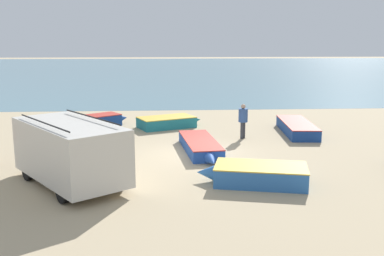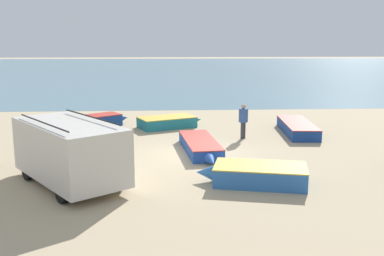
{
  "view_description": "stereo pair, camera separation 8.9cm",
  "coord_description": "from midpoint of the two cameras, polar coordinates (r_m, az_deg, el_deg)",
  "views": [
    {
      "loc": [
        -1.3,
        -18.89,
        4.95
      ],
      "look_at": [
        -0.08,
        0.72,
        1.0
      ],
      "focal_mm": 42.0,
      "sensor_mm": 36.0,
      "label": 1
    },
    {
      "loc": [
        -1.21,
        -18.9,
        4.95
      ],
      "look_at": [
        -0.08,
        0.72,
        1.0
      ],
      "focal_mm": 42.0,
      "sensor_mm": 36.0,
      "label": 2
    }
  ],
  "objects": [
    {
      "name": "sea_water",
      "position": [
        71.08,
        -2.57,
        7.36
      ],
      "size": [
        120.0,
        80.0,
        0.01
      ],
      "primitive_type": "cube",
      "color": "slate",
      "rests_on": "ground_plane"
    },
    {
      "name": "fishing_rowboat_6",
      "position": [
        21.16,
        -15.8,
        -1.9
      ],
      "size": [
        1.96,
        4.14,
        0.5
      ],
      "rotation": [
        0.0,
        0.0,
        4.51
      ],
      "color": "#234CA3",
      "rests_on": "ground_plane"
    },
    {
      "name": "fishing_rowboat_0",
      "position": [
        24.55,
        12.99,
        0.14
      ],
      "size": [
        1.76,
        5.53,
        0.58
      ],
      "rotation": [
        0.0,
        0.0,
        1.5
      ],
      "color": "navy",
      "rests_on": "ground_plane"
    },
    {
      "name": "fishing_rowboat_2",
      "position": [
        25.31,
        -3.14,
        0.77
      ],
      "size": [
        3.84,
        2.74,
        0.61
      ],
      "rotation": [
        0.0,
        0.0,
        0.41
      ],
      "color": "#1E757F",
      "rests_on": "ground_plane"
    },
    {
      "name": "fishing_rowboat_1",
      "position": [
        19.84,
        0.97,
        -2.3
      ],
      "size": [
        1.76,
        5.17,
        0.52
      ],
      "rotation": [
        0.0,
        0.0,
        4.82
      ],
      "color": "#234CA3",
      "rests_on": "ground_plane"
    },
    {
      "name": "ground_plane",
      "position": [
        19.57,
        0.22,
        -3.28
      ],
      "size": [
        200.0,
        200.0,
        0.0
      ],
      "primitive_type": "plane",
      "color": "tan"
    },
    {
      "name": "parked_van",
      "position": [
        15.8,
        -15.45,
        -2.79
      ],
      "size": [
        4.56,
        5.15,
        2.3
      ],
      "rotation": [
        0.0,
        0.0,
        2.2
      ],
      "color": "beige",
      "rests_on": "ground_plane"
    },
    {
      "name": "fishing_rowboat_4",
      "position": [
        15.69,
        8.1,
        -5.86
      ],
      "size": [
        3.95,
        2.31,
        0.66
      ],
      "rotation": [
        0.0,
        0.0,
        2.92
      ],
      "color": "#2D66AD",
      "rests_on": "ground_plane"
    },
    {
      "name": "fisherman_0",
      "position": [
        22.46,
        6.39,
        1.27
      ],
      "size": [
        0.46,
        0.46,
        1.74
      ],
      "rotation": [
        0.0,
        0.0,
        5.58
      ],
      "color": "#38383D",
      "rests_on": "ground_plane"
    },
    {
      "name": "fishing_rowboat_3",
      "position": [
        25.94,
        -12.39,
        0.85
      ],
      "size": [
        3.73,
        3.0,
        0.67
      ],
      "rotation": [
        0.0,
        0.0,
        0.61
      ],
      "color": "navy",
      "rests_on": "ground_plane"
    }
  ]
}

